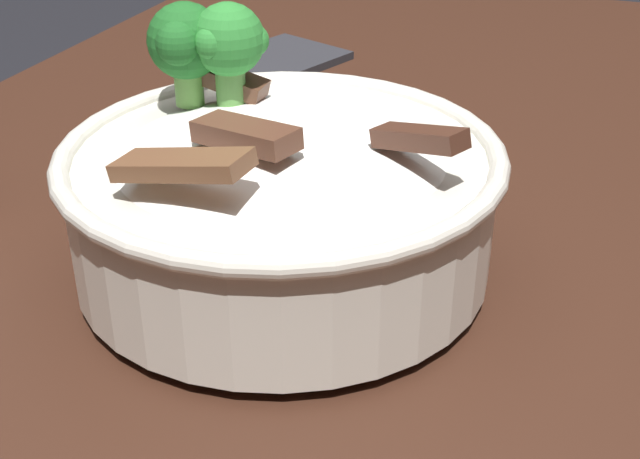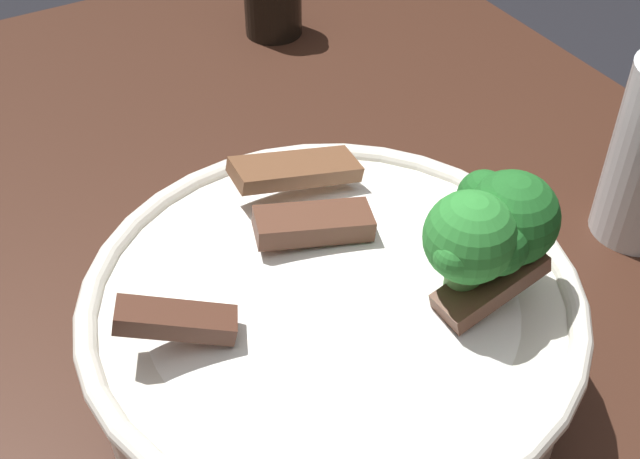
% 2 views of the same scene
% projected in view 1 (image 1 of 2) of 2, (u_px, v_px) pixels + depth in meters
% --- Properties ---
extents(dining_table, '(1.30, 0.94, 0.78)m').
position_uv_depth(dining_table, '(434.00, 388.00, 0.66)').
color(dining_table, '#381E14').
rests_on(dining_table, ground).
extents(rice_bowl, '(0.26, 0.26, 0.15)m').
position_uv_depth(rice_bowl, '(279.00, 188.00, 0.51)').
color(rice_bowl, silver).
rests_on(rice_bowl, dining_table).
extents(folded_napkin, '(0.15, 0.14, 0.01)m').
position_uv_depth(folded_napkin, '(278.00, 60.00, 0.88)').
color(folded_napkin, '#28282D').
rests_on(folded_napkin, dining_table).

